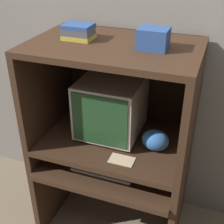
# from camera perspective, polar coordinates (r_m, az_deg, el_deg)

# --- Properties ---
(wall_back) EXTENTS (6.00, 0.06, 2.60)m
(wall_back) POSITION_cam_1_polar(r_m,az_deg,el_deg) (2.17, 3.92, 12.40)
(wall_back) COLOR gray
(wall_back) RESTS_ON ground_plane
(desk_base) EXTENTS (0.98, 0.69, 0.60)m
(desk_base) POSITION_cam_1_polar(r_m,az_deg,el_deg) (2.28, -0.10, -13.47)
(desk_base) COLOR #382316
(desk_base) RESTS_ON ground_plane
(desk_monitor_shelf) EXTENTS (0.98, 0.65, 0.17)m
(desk_monitor_shelf) POSITION_cam_1_polar(r_m,az_deg,el_deg) (2.09, 0.34, -5.62)
(desk_monitor_shelf) COLOR #382316
(desk_monitor_shelf) RESTS_ON desk_base
(hutch_upper) EXTENTS (0.98, 0.65, 0.64)m
(hutch_upper) POSITION_cam_1_polar(r_m,az_deg,el_deg) (1.89, 0.74, 6.45)
(hutch_upper) COLOR #382316
(hutch_upper) RESTS_ON desk_monitor_shelf
(crt_monitor) EXTENTS (0.39, 0.43, 0.39)m
(crt_monitor) POSITION_cam_1_polar(r_m,az_deg,el_deg) (2.03, -0.14, 1.13)
(crt_monitor) COLOR beige
(crt_monitor) RESTS_ON desk_monitor_shelf
(keyboard) EXTENTS (0.41, 0.14, 0.03)m
(keyboard) POSITION_cam_1_polar(r_m,az_deg,el_deg) (2.06, -1.61, -10.50)
(keyboard) COLOR beige
(keyboard) RESTS_ON desk_base
(mouse) EXTENTS (0.06, 0.04, 0.03)m
(mouse) POSITION_cam_1_polar(r_m,az_deg,el_deg) (2.01, 5.83, -11.90)
(mouse) COLOR black
(mouse) RESTS_ON desk_base
(snack_bag) EXTENTS (0.17, 0.13, 0.14)m
(snack_bag) POSITION_cam_1_polar(r_m,az_deg,el_deg) (1.95, 7.93, -5.13)
(snack_bag) COLOR #336BB7
(snack_bag) RESTS_ON desk_monitor_shelf
(book_stack) EXTENTS (0.17, 0.14, 0.09)m
(book_stack) POSITION_cam_1_polar(r_m,az_deg,el_deg) (1.87, -6.17, 14.38)
(book_stack) COLOR gold
(book_stack) RESTS_ON hutch_upper
(paper_card) EXTENTS (0.15, 0.10, 0.00)m
(paper_card) POSITION_cam_1_polar(r_m,az_deg,el_deg) (1.88, 1.80, -8.76)
(paper_card) COLOR #CCB28C
(paper_card) RESTS_ON desk_monitor_shelf
(storage_box) EXTENTS (0.16, 0.13, 0.11)m
(storage_box) POSITION_cam_1_polar(r_m,az_deg,el_deg) (1.70, 7.57, 13.17)
(storage_box) COLOR navy
(storage_box) RESTS_ON hutch_upper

